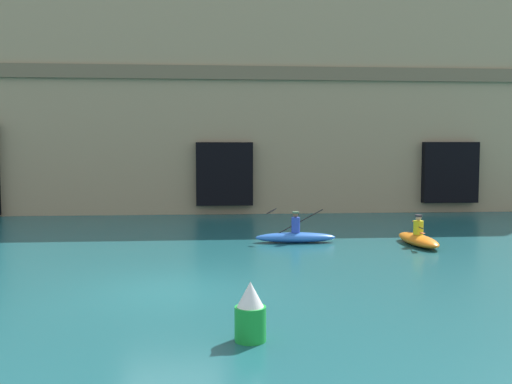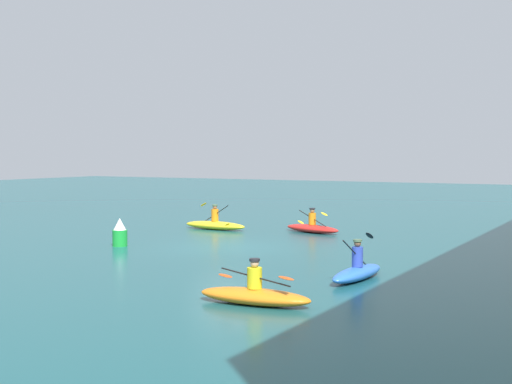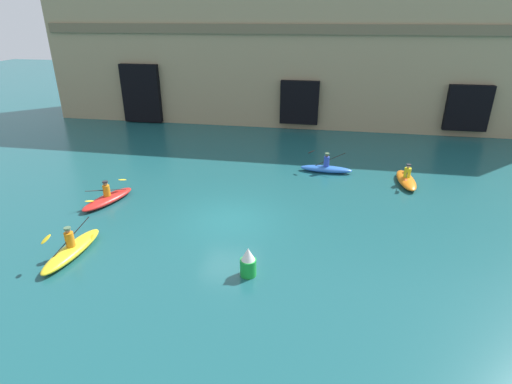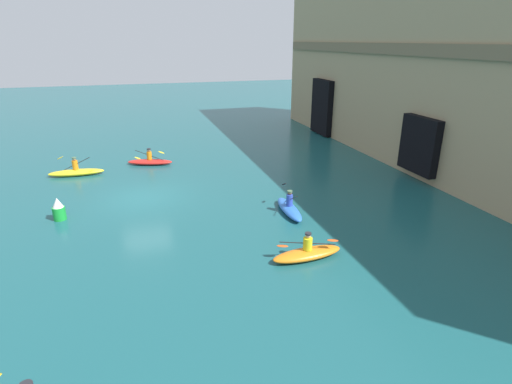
# 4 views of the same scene
# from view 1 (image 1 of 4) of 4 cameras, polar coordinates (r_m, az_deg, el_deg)

# --- Properties ---
(ground_plane) EXTENTS (120.00, 120.00, 0.00)m
(ground_plane) POSITION_cam_1_polar(r_m,az_deg,el_deg) (14.14, -8.42, -9.64)
(ground_plane) COLOR #195156
(cliff_bluff) EXTENTS (39.63, 7.95, 12.37)m
(cliff_bluff) POSITION_cam_1_polar(r_m,az_deg,el_deg) (33.33, -4.60, 9.09)
(cliff_bluff) COLOR #9E8966
(cliff_bluff) RESTS_ON ground
(kayak_orange) EXTENTS (1.02, 2.87, 1.08)m
(kayak_orange) POSITION_cam_1_polar(r_m,az_deg,el_deg) (20.97, 15.90, -4.52)
(kayak_orange) COLOR orange
(kayak_orange) RESTS_ON ground
(kayak_blue) EXTENTS (2.94, 0.84, 1.28)m
(kayak_blue) POSITION_cam_1_polar(r_m,az_deg,el_deg) (20.81, 3.98, -4.43)
(kayak_blue) COLOR blue
(kayak_blue) RESTS_ON ground
(marker_buoy) EXTENTS (0.56, 0.56, 1.07)m
(marker_buoy) POSITION_cam_1_polar(r_m,az_deg,el_deg) (10.31, -0.57, -12.06)
(marker_buoy) COLOR green
(marker_buoy) RESTS_ON ground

